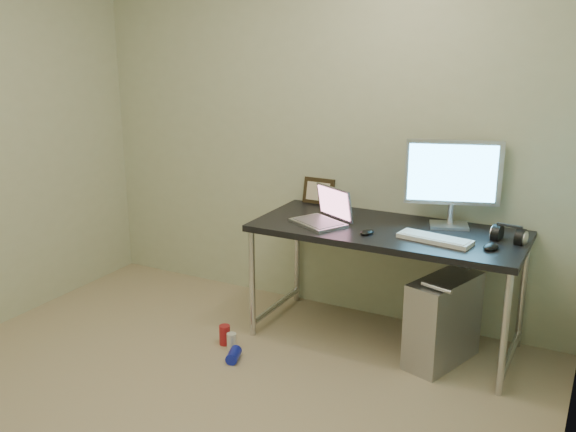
# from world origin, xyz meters

# --- Properties ---
(floor) EXTENTS (3.50, 3.50, 0.00)m
(floor) POSITION_xyz_m (0.00, 0.00, 0.00)
(floor) COLOR tan
(floor) RESTS_ON ground
(wall_back) EXTENTS (3.50, 0.02, 2.50)m
(wall_back) POSITION_xyz_m (0.00, 1.75, 1.25)
(wall_back) COLOR beige
(wall_back) RESTS_ON ground
(desk) EXTENTS (1.63, 0.71, 0.75)m
(desk) POSITION_xyz_m (0.62, 1.39, 0.67)
(desk) COLOR black
(desk) RESTS_ON ground
(tower_computer) EXTENTS (0.37, 0.55, 0.56)m
(tower_computer) POSITION_xyz_m (1.02, 1.30, 0.26)
(tower_computer) COLOR #A6A6AA
(tower_computer) RESTS_ON ground
(cable_a) EXTENTS (0.01, 0.16, 0.69)m
(cable_a) POSITION_xyz_m (0.97, 1.70, 0.40)
(cable_a) COLOR black
(cable_a) RESTS_ON ground
(cable_b) EXTENTS (0.02, 0.11, 0.71)m
(cable_b) POSITION_xyz_m (1.06, 1.68, 0.38)
(cable_b) COLOR black
(cable_b) RESTS_ON ground
(can_red) EXTENTS (0.07, 0.07, 0.13)m
(can_red) POSITION_xyz_m (-0.24, 0.88, 0.06)
(can_red) COLOR #B01E25
(can_red) RESTS_ON ground
(can_white) EXTENTS (0.06, 0.06, 0.11)m
(can_white) POSITION_xyz_m (-0.16, 0.84, 0.05)
(can_white) COLOR silver
(can_white) RESTS_ON ground
(can_blue) EXTENTS (0.11, 0.14, 0.07)m
(can_blue) POSITION_xyz_m (-0.08, 0.73, 0.04)
(can_blue) COLOR #1621C0
(can_blue) RESTS_ON ground
(laptop) EXTENTS (0.41, 0.38, 0.22)m
(laptop) POSITION_xyz_m (0.23, 1.32, 0.80)
(laptop) COLOR silver
(laptop) RESTS_ON desk
(monitor) EXTENTS (0.55, 0.23, 0.53)m
(monitor) POSITION_xyz_m (0.95, 1.61, 1.06)
(monitor) COLOR silver
(monitor) RESTS_ON desk
(keyboard) EXTENTS (0.44, 0.20, 0.03)m
(keyboard) POSITION_xyz_m (0.94, 1.28, 0.76)
(keyboard) COLOR white
(keyboard) RESTS_ON desk
(mouse_right) EXTENTS (0.09, 0.13, 0.04)m
(mouse_right) POSITION_xyz_m (1.25, 1.29, 0.77)
(mouse_right) COLOR black
(mouse_right) RESTS_ON desk
(mouse_left) EXTENTS (0.09, 0.12, 0.04)m
(mouse_left) POSITION_xyz_m (0.55, 1.23, 0.77)
(mouse_left) COLOR black
(mouse_left) RESTS_ON desk
(headphones) EXTENTS (0.20, 0.12, 0.12)m
(headphones) POSITION_xyz_m (1.32, 1.47, 0.78)
(headphones) COLOR black
(headphones) RESTS_ON desk
(picture_frame) EXTENTS (0.23, 0.07, 0.18)m
(picture_frame) POSITION_xyz_m (0.00, 1.73, 0.84)
(picture_frame) COLOR black
(picture_frame) RESTS_ON desk
(webcam) EXTENTS (0.05, 0.04, 0.13)m
(webcam) POSITION_xyz_m (0.19, 1.70, 0.84)
(webcam) COLOR silver
(webcam) RESTS_ON desk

